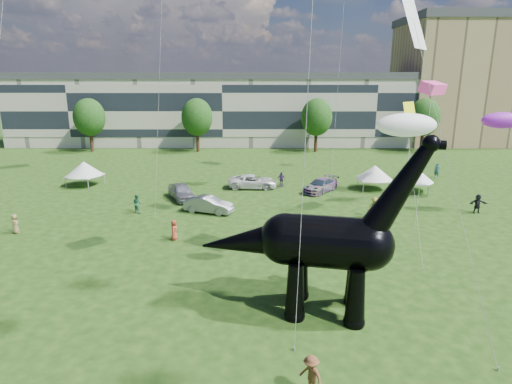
{
  "coord_description": "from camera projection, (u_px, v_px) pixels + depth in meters",
  "views": [
    {
      "loc": [
        -2.26,
        -19.13,
        12.33
      ],
      "look_at": [
        -2.21,
        8.0,
        5.0
      ],
      "focal_mm": 30.0,
      "sensor_mm": 36.0,
      "label": 1
    }
  ],
  "objects": [
    {
      "name": "apartment_block",
      "position": [
        476.0,
        84.0,
        81.63
      ],
      "size": [
        28.0,
        18.0,
        22.0
      ],
      "primitive_type": "cube",
      "color": "tan",
      "rests_on": "ground"
    },
    {
      "name": "gazebo_left",
      "position": [
        84.0,
        169.0,
        49.56
      ],
      "size": [
        5.09,
        5.09,
        2.86
      ],
      "rotation": [
        0.0,
        0.0,
        -0.28
      ],
      "color": "silver",
      "rests_on": "ground"
    },
    {
      "name": "visitors",
      "position": [
        277.0,
        213.0,
        37.11
      ],
      "size": [
        49.45,
        39.04,
        1.88
      ],
      "color": "olive",
      "rests_on": "ground"
    },
    {
      "name": "terrace_row",
      "position": [
        225.0,
        112.0,
        79.96
      ],
      "size": [
        78.0,
        11.0,
        12.0
      ],
      "primitive_type": "cube",
      "color": "beige",
      "rests_on": "ground"
    },
    {
      "name": "tree_mid_right",
      "position": [
        317.0,
        114.0,
        71.22
      ],
      "size": [
        5.2,
        5.2,
        9.44
      ],
      "color": "#382314",
      "rests_on": "ground"
    },
    {
      "name": "tree_far_right",
      "position": [
        424.0,
        114.0,
        71.25
      ],
      "size": [
        5.2,
        5.2,
        9.44
      ],
      "color": "#382314",
      "rests_on": "ground"
    },
    {
      "name": "ground",
      "position": [
        300.0,
        328.0,
        21.68
      ],
      "size": [
        220.0,
        220.0,
        0.0
      ],
      "primitive_type": "plane",
      "color": "#16330C",
      "rests_on": "ground"
    },
    {
      "name": "car_grey",
      "position": [
        209.0,
        205.0,
        39.94
      ],
      "size": [
        4.9,
        3.02,
        1.52
      ],
      "primitive_type": "imported",
      "rotation": [
        0.0,
        0.0,
        1.24
      ],
      "color": "gray",
      "rests_on": "ground"
    },
    {
      "name": "gazebo_far",
      "position": [
        417.0,
        175.0,
        47.25
      ],
      "size": [
        4.75,
        4.75,
        2.53
      ],
      "rotation": [
        0.0,
        0.0,
        -0.4
      ],
      "color": "white",
      "rests_on": "ground"
    },
    {
      "name": "tree_far_left",
      "position": [
        89.0,
        114.0,
        71.16
      ],
      "size": [
        5.2,
        5.2,
        9.44
      ],
      "color": "#382314",
      "rests_on": "ground"
    },
    {
      "name": "gazebo_near",
      "position": [
        374.0,
        172.0,
        47.97
      ],
      "size": [
        4.14,
        4.14,
        2.77
      ],
      "rotation": [
        0.0,
        0.0,
        -0.04
      ],
      "color": "white",
      "rests_on": "ground"
    },
    {
      "name": "dinosaur_sculpture",
      "position": [
        317.0,
        244.0,
        22.46
      ],
      "size": [
        12.39,
        4.54,
        10.1
      ],
      "rotation": [
        0.0,
        0.0,
        -0.21
      ],
      "color": "black",
      "rests_on": "ground"
    },
    {
      "name": "tree_mid_left",
      "position": [
        197.0,
        114.0,
        71.19
      ],
      "size": [
        5.2,
        5.2,
        9.44
      ],
      "color": "#382314",
      "rests_on": "ground"
    },
    {
      "name": "car_silver",
      "position": [
        181.0,
        192.0,
        44.24
      ],
      "size": [
        3.86,
        5.26,
        1.66
      ],
      "primitive_type": "imported",
      "rotation": [
        0.0,
        0.0,
        0.44
      ],
      "color": "#ADADB2",
      "rests_on": "ground"
    },
    {
      "name": "car_white",
      "position": [
        253.0,
        182.0,
        48.71
      ],
      "size": [
        5.61,
        2.73,
        1.54
      ],
      "primitive_type": "imported",
      "rotation": [
        0.0,
        0.0,
        1.54
      ],
      "color": "white",
      "rests_on": "ground"
    },
    {
      "name": "car_dark",
      "position": [
        321.0,
        185.0,
        47.18
      ],
      "size": [
        4.84,
        5.22,
        1.47
      ],
      "primitive_type": "imported",
      "rotation": [
        0.0,
        0.0,
        -0.69
      ],
      "color": "#595960",
      "rests_on": "ground"
    }
  ]
}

